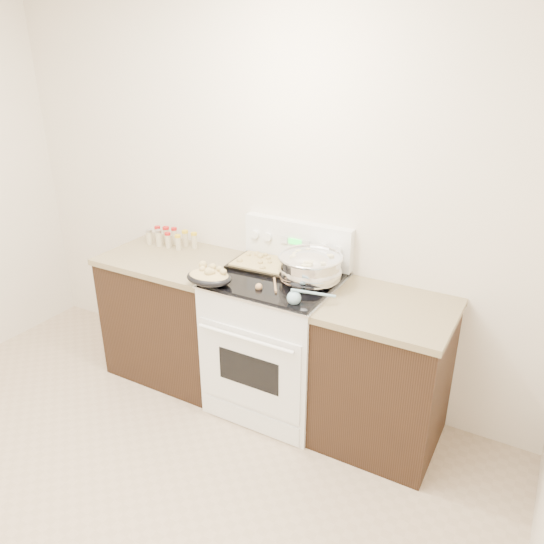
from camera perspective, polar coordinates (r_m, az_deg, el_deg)
The scene contains 11 objects.
ground_plane at distance 3.16m, azimuth -19.90°, elevation -24.98°, with size 4.00×3.50×0.02m, color tan.
room_shell at distance 2.25m, azimuth -25.91°, elevation 5.96°, with size 4.10×3.60×2.75m.
counter_left at distance 3.94m, azimuth -10.19°, elevation -4.50°, with size 0.93×0.67×0.92m.
counter_right at distance 3.29m, azimuth 11.88°, elevation -10.77°, with size 0.73×0.67×0.92m.
kitchen_range at distance 3.51m, azimuth 0.44°, elevation -7.34°, with size 0.78×0.73×1.22m.
mixing_bowl at distance 3.20m, azimuth 4.12°, elevation 0.36°, with size 0.47×0.47×0.23m.
roasting_pan at distance 3.21m, azimuth -6.78°, elevation -0.48°, with size 0.31×0.23×0.12m.
baking_sheet at distance 3.45m, azimuth -0.76°, elevation 0.88°, with size 0.46×0.34×0.06m.
wooden_spoon at distance 3.16m, azimuth -0.81°, elevation -1.49°, with size 0.15×0.22×0.04m.
blue_ladle at distance 2.97m, azimuth 2.62°, elevation -2.75°, with size 0.24×0.18×0.10m.
spice_jars at distance 3.93m, azimuth -10.92°, elevation 3.66°, with size 0.39×0.14×0.13m.
Camera 1 is at (1.80, -1.21, 2.30)m, focal length 35.00 mm.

